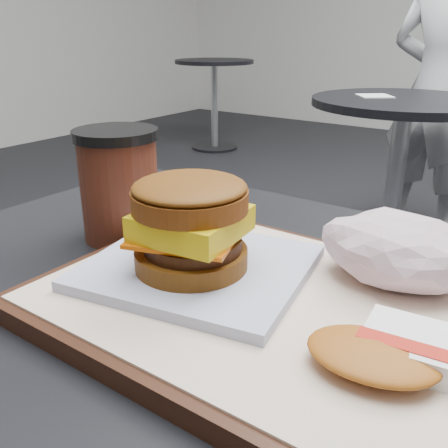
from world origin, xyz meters
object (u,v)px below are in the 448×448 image
at_px(hash_brown, 406,353).
at_px(coffee_cup, 119,181).
at_px(neighbor_table, 399,150).
at_px(patron, 440,89).
at_px(breakfast_sandwich, 193,235).
at_px(serving_tray, 267,306).
at_px(crumpled_wrapper, 399,249).

height_order(hash_brown, coffee_cup, coffee_cup).
relative_size(neighbor_table, patron, 0.51).
bearing_deg(neighbor_table, coffee_cup, -84.63).
bearing_deg(coffee_cup, breakfast_sandwich, -20.88).
distance_m(breakfast_sandwich, patron, 2.30).
relative_size(breakfast_sandwich, patron, 0.15).
height_order(breakfast_sandwich, coffee_cup, coffee_cup).
bearing_deg(coffee_cup, hash_brown, -13.01).
xyz_separation_m(neighbor_table, patron, (-0.02, 0.62, 0.18)).
bearing_deg(hash_brown, patron, 102.77).
bearing_deg(patron, coffee_cup, 107.99).
relative_size(hash_brown, patron, 0.09).
xyz_separation_m(serving_tray, crumpled_wrapper, (0.08, 0.09, 0.04)).
bearing_deg(breakfast_sandwich, hash_brown, -6.38).
bearing_deg(breakfast_sandwich, coffee_cup, 159.12).
relative_size(serving_tray, patron, 0.26).
bearing_deg(neighbor_table, patron, 91.97).
height_order(crumpled_wrapper, coffee_cup, coffee_cup).
distance_m(hash_brown, patron, 2.35).
bearing_deg(coffee_cup, serving_tray, -12.96).
distance_m(breakfast_sandwich, crumpled_wrapper, 0.18).
distance_m(serving_tray, neighbor_table, 1.71).
height_order(breakfast_sandwich, neighbor_table, breakfast_sandwich).
xyz_separation_m(breakfast_sandwich, crumpled_wrapper, (0.15, 0.10, -0.01)).
xyz_separation_m(crumpled_wrapper, coffee_cup, (-0.30, -0.04, 0.02)).
height_order(serving_tray, patron, patron).
bearing_deg(breakfast_sandwich, serving_tray, 5.04).
height_order(breakfast_sandwich, crumpled_wrapper, breakfast_sandwich).
distance_m(breakfast_sandwich, coffee_cup, 0.17).
relative_size(hash_brown, crumpled_wrapper, 0.94).
height_order(serving_tray, neighbor_table, serving_tray).
xyz_separation_m(serving_tray, patron, (-0.40, 2.26, -0.05)).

